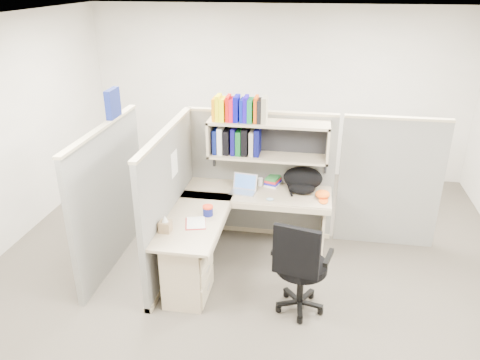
% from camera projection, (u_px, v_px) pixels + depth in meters
% --- Properties ---
extents(ground, '(6.00, 6.00, 0.00)m').
position_uv_depth(ground, '(250.00, 271.00, 5.33)').
color(ground, '#39342C').
rests_on(ground, ground).
extents(room_shell, '(6.00, 6.00, 6.00)m').
position_uv_depth(room_shell, '(251.00, 136.00, 4.68)').
color(room_shell, '#B9B3A7').
rests_on(room_shell, ground).
extents(cubicle, '(3.79, 1.84, 1.95)m').
position_uv_depth(cubicle, '(225.00, 180.00, 5.43)').
color(cubicle, '#5D5E59').
rests_on(cubicle, ground).
extents(desk, '(1.74, 1.75, 0.73)m').
position_uv_depth(desk, '(208.00, 248.00, 4.96)').
color(desk, tan).
rests_on(desk, ground).
extents(laptop, '(0.33, 0.33, 0.21)m').
position_uv_depth(laptop, '(243.00, 185.00, 5.49)').
color(laptop, silver).
rests_on(laptop, desk).
extents(backpack, '(0.49, 0.40, 0.28)m').
position_uv_depth(backpack, '(303.00, 180.00, 5.52)').
color(backpack, black).
rests_on(backpack, desk).
extents(orange_cap, '(0.19, 0.22, 0.09)m').
position_uv_depth(orange_cap, '(323.00, 194.00, 5.38)').
color(orange_cap, orange).
rests_on(orange_cap, desk).
extents(snack_canister, '(0.11, 0.11, 0.11)m').
position_uv_depth(snack_canister, '(208.00, 210.00, 4.99)').
color(snack_canister, navy).
rests_on(snack_canister, desk).
extents(tissue_box, '(0.12, 0.12, 0.18)m').
position_uv_depth(tissue_box, '(165.00, 224.00, 4.66)').
color(tissue_box, '#987B56').
rests_on(tissue_box, desk).
extents(mouse, '(0.10, 0.08, 0.03)m').
position_uv_depth(mouse, '(270.00, 199.00, 5.33)').
color(mouse, '#8AADC4').
rests_on(mouse, desk).
extents(paper_cup, '(0.07, 0.07, 0.09)m').
position_uv_depth(paper_cup, '(260.00, 182.00, 5.70)').
color(paper_cup, white).
rests_on(paper_cup, desk).
extents(book_stack, '(0.22, 0.26, 0.11)m').
position_uv_depth(book_stack, '(273.00, 181.00, 5.72)').
color(book_stack, gray).
rests_on(book_stack, desk).
extents(loose_paper, '(0.25, 0.30, 0.00)m').
position_uv_depth(loose_paper, '(196.00, 223.00, 4.86)').
color(loose_paper, white).
rests_on(loose_paper, desk).
extents(task_chair, '(0.60, 0.55, 1.06)m').
position_uv_depth(task_chair, '(299.00, 281.00, 4.54)').
color(task_chair, black).
rests_on(task_chair, ground).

